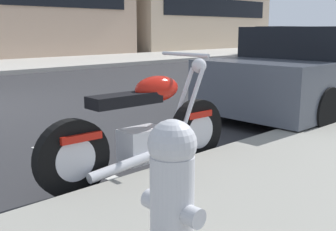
% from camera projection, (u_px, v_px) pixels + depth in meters
% --- Properties ---
extents(sidewalk_far_curb, '(120.00, 5.00, 0.14)m').
position_uv_depth(sidewalk_far_curb, '(164.00, 56.00, 20.26)').
color(sidewalk_far_curb, '#ADA89E').
rests_on(sidewalk_far_curb, ground).
extents(parking_stall_stripe, '(0.12, 2.20, 0.01)m').
position_uv_depth(parking_stall_stripe, '(89.00, 168.00, 4.05)').
color(parking_stall_stripe, silver).
rests_on(parking_stall_stripe, ground).
extents(parked_motorcycle, '(2.07, 0.62, 1.12)m').
position_uv_depth(parked_motorcycle, '(144.00, 131.00, 3.77)').
color(parked_motorcycle, black).
rests_on(parked_motorcycle, ground).
extents(parked_car_near_corner, '(4.33, 1.93, 1.38)m').
position_uv_depth(parked_car_near_corner, '(318.00, 72.00, 6.83)').
color(parked_car_near_corner, '#4C515B').
rests_on(parked_car_near_corner, ground).
extents(car_opposite_curb, '(4.67, 2.05, 1.51)m').
position_uv_depth(car_opposite_curb, '(281.00, 42.00, 21.84)').
color(car_opposite_curb, beige).
rests_on(car_opposite_curb, ground).
extents(fire_hydrant, '(0.24, 0.36, 0.78)m').
position_uv_depth(fire_hydrant, '(172.00, 192.00, 2.03)').
color(fire_hydrant, '#B7B7BC').
rests_on(fire_hydrant, sidewalk_near_curb).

